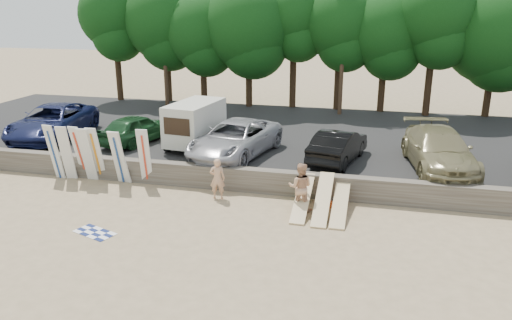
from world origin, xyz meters
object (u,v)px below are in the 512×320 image
(box_trailer, at_px, (195,122))
(beachgoer_b, at_px, (300,187))
(car_2, at_px, (235,139))
(car_1, at_px, (136,128))
(car_4, at_px, (439,150))
(beachgoer_a, at_px, (217,179))
(car_0, at_px, (52,122))
(car_3, at_px, (338,146))
(cooler, at_px, (304,198))

(box_trailer, bearing_deg, beachgoer_b, -32.26)
(box_trailer, relative_size, car_2, 0.64)
(car_1, bearing_deg, car_4, -167.71)
(beachgoer_a, height_order, beachgoer_b, beachgoer_b)
(car_0, height_order, car_4, car_0)
(car_4, xyz_separation_m, beachgoer_a, (-8.78, -3.90, -0.71))
(car_1, distance_m, car_3, 10.37)
(box_trailer, xyz_separation_m, cooler, (6.06, -4.06, -1.82))
(car_0, xyz_separation_m, car_4, (19.44, -0.65, -0.01))
(car_3, bearing_deg, cooler, 85.92)
(car_4, bearing_deg, beachgoer_b, -149.67)
(car_4, bearing_deg, cooler, -156.14)
(beachgoer_b, bearing_deg, car_3, -104.71)
(beachgoer_a, height_order, cooler, beachgoer_a)
(car_3, xyz_separation_m, beachgoer_a, (-4.46, -3.92, -0.59))
(car_1, xyz_separation_m, beachgoer_b, (9.31, -5.11, -0.50))
(beachgoer_a, bearing_deg, car_2, -96.41)
(box_trailer, relative_size, car_4, 0.64)
(car_1, height_order, beachgoer_b, car_1)
(box_trailer, relative_size, cooler, 9.93)
(box_trailer, xyz_separation_m, car_2, (2.30, -0.88, -0.46))
(box_trailer, distance_m, car_0, 8.06)
(car_3, bearing_deg, beachgoer_a, 53.82)
(car_3, relative_size, cooler, 11.82)
(car_1, xyz_separation_m, car_3, (10.34, -0.77, -0.01))
(car_4, distance_m, beachgoer_b, 6.89)
(car_2, bearing_deg, car_4, 12.97)
(car_1, height_order, car_3, car_1)
(car_0, height_order, cooler, car_0)
(box_trailer, xyz_separation_m, car_0, (-8.05, -0.01, -0.41))
(car_0, relative_size, car_2, 1.06)
(car_3, height_order, beachgoer_a, car_3)
(cooler, bearing_deg, car_4, 31.28)
(beachgoer_b, bearing_deg, car_2, -48.97)
(car_2, bearing_deg, car_3, 14.42)
(box_trailer, height_order, car_1, box_trailer)
(car_3, bearing_deg, car_2, 15.34)
(car_0, xyz_separation_m, beachgoer_b, (14.10, -4.96, -0.62))
(car_1, height_order, car_2, car_2)
(box_trailer, xyz_separation_m, beachgoer_b, (6.05, -4.98, -1.03))
(car_2, height_order, beachgoer_a, car_2)
(box_trailer, bearing_deg, car_4, 3.87)
(car_0, bearing_deg, car_3, -9.78)
(car_4, bearing_deg, car_1, 168.29)
(car_2, xyz_separation_m, car_4, (9.09, 0.21, 0.04))
(cooler, bearing_deg, beachgoer_b, -91.66)
(car_3, relative_size, beachgoer_a, 2.64)
(car_2, height_order, beachgoer_b, car_2)
(car_0, distance_m, car_4, 19.45)
(car_1, bearing_deg, car_2, -174.86)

